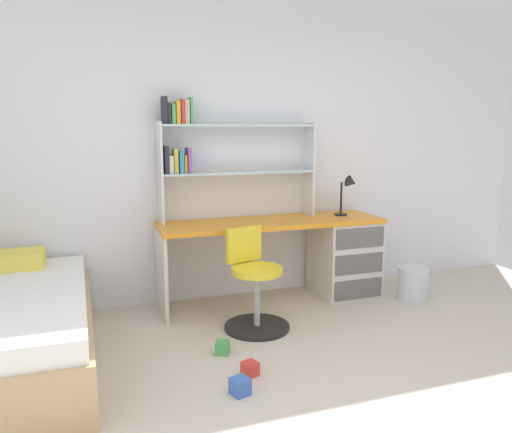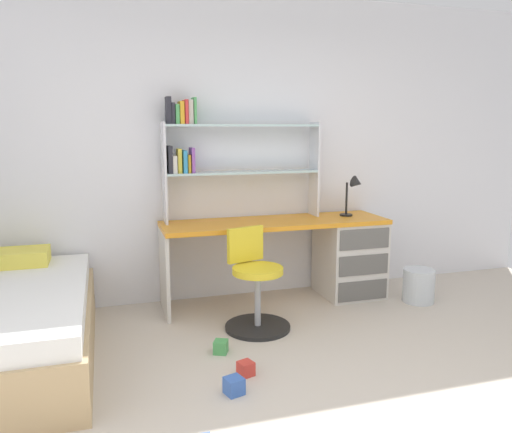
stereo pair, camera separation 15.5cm
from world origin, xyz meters
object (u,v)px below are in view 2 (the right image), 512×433
bed_platform (3,328)px  waste_bin (419,286)px  toy_block_green_0 (221,347)px  desk_lamp (355,189)px  toy_block_red_1 (246,369)px  desk (331,252)px  swivel_chair (256,290)px  bookshelf_hutch (220,150)px  toy_block_blue_5 (234,386)px

bed_platform → waste_bin: (3.42, 0.25, -0.10)m
toy_block_green_0 → desk_lamp: bearing=31.2°
waste_bin → toy_block_red_1: (-1.90, -0.89, -0.11)m
desk → toy_block_red_1: 1.78m
waste_bin → toy_block_red_1: waste_bin is taller
desk_lamp → toy_block_red_1: (-1.42, -1.28, -0.97)m
swivel_chair → bed_platform: 1.81m
toy_block_red_1 → swivel_chair: bearing=68.5°
waste_bin → desk_lamp: bearing=140.9°
bookshelf_hutch → desk_lamp: (1.25, -0.17, -0.38)m
swivel_chair → toy_block_blue_5: 1.06m
bookshelf_hutch → desk: bearing=-9.6°
bookshelf_hutch → toy_block_red_1: 1.98m
desk → toy_block_green_0: 1.61m
desk → waste_bin: 0.85m
toy_block_red_1 → toy_block_blue_5: 0.24m
bed_platform → swivel_chair: bearing=3.4°
swivel_chair → toy_block_blue_5: (-0.42, -0.94, -0.26)m
toy_block_red_1 → toy_block_blue_5: size_ratio=0.89×
desk → bookshelf_hutch: (-1.02, 0.17, 0.97)m
bed_platform → toy_block_green_0: (1.43, -0.27, -0.21)m
bed_platform → toy_block_red_1: (1.51, -0.63, -0.21)m
desk_lamp → toy_block_red_1: size_ratio=4.20×
bed_platform → desk_lamp: bearing=12.4°
desk_lamp → toy_block_blue_5: desk_lamp is taller
bookshelf_hutch → swivel_chair: (0.12, -0.70, -1.08)m
bed_platform → toy_block_green_0: bearing=-10.5°
desk_lamp → swivel_chair: 1.43m
bookshelf_hutch → toy_block_blue_5: size_ratio=13.81×
bed_platform → toy_block_green_0: bed_platform is taller
waste_bin → toy_block_red_1: size_ratio=3.34×
swivel_chair → toy_block_green_0: swivel_chair is taller
bookshelf_hutch → waste_bin: size_ratio=4.65×
bed_platform → toy_block_blue_5: bed_platform is taller
toy_block_green_0 → bed_platform: bearing=169.5°
bookshelf_hutch → waste_bin: bearing=-17.9°
toy_block_red_1 → desk: bearing=46.9°
bookshelf_hutch → swivel_chair: size_ratio=1.78×
desk → waste_bin: bearing=-28.4°
toy_block_green_0 → toy_block_blue_5: 0.57m
desk_lamp → toy_block_blue_5: size_ratio=3.73×
bookshelf_hutch → bed_platform: 2.19m
desk_lamp → toy_block_blue_5: 2.35m
waste_bin → toy_block_green_0: 2.05m
desk_lamp → toy_block_green_0: (-1.50, -0.91, -0.97)m
desk → desk_lamp: (0.23, 0.00, 0.59)m
swivel_chair → toy_block_green_0: bearing=-134.9°
swivel_chair → toy_block_red_1: (-0.29, -0.74, -0.27)m
toy_block_green_0 → bookshelf_hutch: bearing=76.6°
desk_lamp → bed_platform: 3.10m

